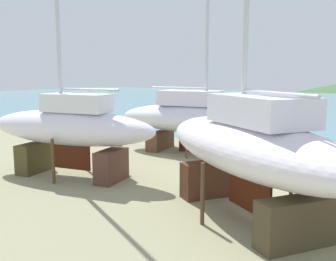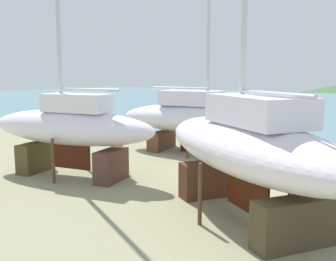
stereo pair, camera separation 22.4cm
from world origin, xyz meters
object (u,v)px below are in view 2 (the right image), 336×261
(sailboat_mid_port, at_px, (199,118))
(worker, at_px, (117,152))
(sailboat_large_starboard, at_px, (249,147))
(sailboat_small_center, at_px, (71,128))

(sailboat_mid_port, bearing_deg, worker, -107.83)
(sailboat_large_starboard, xyz_separation_m, worker, (-6.95, 1.86, -1.29))
(sailboat_mid_port, distance_m, sailboat_large_starboard, 9.54)
(sailboat_small_center, bearing_deg, worker, -131.62)
(sailboat_mid_port, height_order, sailboat_small_center, sailboat_mid_port)
(sailboat_mid_port, xyz_separation_m, worker, (-0.85, -5.48, -1.03))
(sailboat_mid_port, height_order, worker, sailboat_mid_port)
(sailboat_small_center, bearing_deg, sailboat_large_starboard, 166.87)
(sailboat_small_center, relative_size, worker, 7.04)
(sailboat_large_starboard, bearing_deg, sailboat_mid_port, -17.32)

